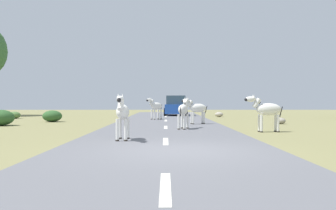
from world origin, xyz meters
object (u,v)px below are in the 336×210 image
(bush_0, at_px, (14,115))
(zebra_0, at_px, (122,113))
(zebra_2, at_px, (184,110))
(rock_1, at_px, (219,114))
(zebra_3, at_px, (196,108))
(zebra_4, at_px, (156,106))
(bush_2, at_px, (1,118))
(rock_0, at_px, (281,121))
(car_0, at_px, (176,106))
(zebra_1, at_px, (266,110))
(bush_1, at_px, (52,116))

(bush_0, bearing_deg, zebra_0, -57.06)
(zebra_0, height_order, bush_0, zebra_0)
(zebra_2, bearing_deg, rock_1, 90.78)
(zebra_0, distance_m, zebra_2, 5.22)
(rock_1, bearing_deg, zebra_3, -105.19)
(bush_0, bearing_deg, zebra_4, -11.11)
(bush_2, bearing_deg, rock_0, 5.16)
(car_0, height_order, rock_1, car_0)
(zebra_1, relative_size, bush_1, 1.39)
(zebra_0, relative_size, rock_1, 2.35)
(bush_1, bearing_deg, bush_2, -114.69)
(bush_2, relative_size, rock_0, 2.59)
(zebra_0, bearing_deg, zebra_2, -114.92)
(zebra_1, relative_size, zebra_2, 1.12)
(zebra_1, xyz_separation_m, zebra_3, (-2.57, 4.60, -0.03))
(zebra_0, distance_m, rock_1, 19.18)
(rock_0, xyz_separation_m, rock_1, (-2.18, 9.26, 0.02))
(rock_1, bearing_deg, bush_0, -169.37)
(zebra_0, relative_size, zebra_3, 1.07)
(zebra_0, xyz_separation_m, zebra_1, (5.65, 3.60, 0.00))
(car_0, relative_size, rock_1, 6.61)
(zebra_2, distance_m, rock_0, 7.23)
(zebra_0, height_order, bush_1, zebra_0)
(car_0, distance_m, bush_2, 16.03)
(zebra_0, xyz_separation_m, bush_1, (-5.78, 11.15, -0.57))
(zebra_3, distance_m, zebra_4, 5.57)
(rock_1, bearing_deg, car_0, 149.26)
(zebra_3, bearing_deg, zebra_2, 147.22)
(bush_1, distance_m, rock_0, 13.94)
(zebra_1, height_order, bush_0, zebra_1)
(bush_2, distance_m, rock_0, 15.47)
(zebra_2, bearing_deg, car_0, 105.28)
(zebra_4, relative_size, bush_2, 1.06)
(zebra_1, relative_size, rock_0, 3.05)
(bush_1, xyz_separation_m, rock_0, (13.78, -2.15, -0.19))
(zebra_0, distance_m, car_0, 20.47)
(rock_0, height_order, rock_1, rock_1)
(bush_0, relative_size, bush_2, 0.62)
(zebra_3, bearing_deg, zebra_1, -169.30)
(rock_1, bearing_deg, rock_0, -76.76)
(zebra_3, bearing_deg, bush_0, 42.82)
(zebra_2, xyz_separation_m, bush_2, (-9.61, 2.87, -0.48))
(zebra_3, height_order, bush_1, zebra_3)
(zebra_0, relative_size, zebra_1, 0.94)
(rock_1, bearing_deg, bush_2, -141.15)
(bush_2, bearing_deg, car_0, 52.58)
(bush_2, bearing_deg, zebra_3, 3.23)
(zebra_0, bearing_deg, rock_0, -131.60)
(zebra_0, relative_size, bush_0, 1.80)
(zebra_0, xyz_separation_m, bush_2, (-7.41, 7.61, -0.51))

